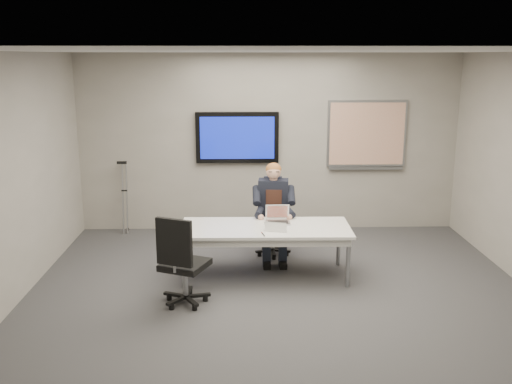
{
  "coord_description": "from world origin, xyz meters",
  "views": [
    {
      "loc": [
        -0.45,
        -5.95,
        2.75
      ],
      "look_at": [
        -0.26,
        0.96,
        1.09
      ],
      "focal_mm": 40.0,
      "sensor_mm": 36.0,
      "label": 1
    }
  ],
  "objects_px": {
    "seated_person": "(274,222)",
    "conference_table": "(265,232)",
    "laptop": "(278,218)",
    "office_chair_near": "(183,277)",
    "office_chair_far": "(274,233)"
  },
  "relations": [
    {
      "from": "conference_table",
      "to": "laptop",
      "type": "relative_size",
      "value": 6.96
    },
    {
      "from": "conference_table",
      "to": "seated_person",
      "type": "height_order",
      "value": "seated_person"
    },
    {
      "from": "conference_table",
      "to": "office_chair_far",
      "type": "xyz_separation_m",
      "value": [
        0.16,
        0.84,
        -0.28
      ]
    },
    {
      "from": "office_chair_far",
      "to": "laptop",
      "type": "distance_m",
      "value": 0.76
    },
    {
      "from": "office_chair_far",
      "to": "office_chair_near",
      "type": "xyz_separation_m",
      "value": [
        -1.11,
        -1.69,
        0.03
      ]
    },
    {
      "from": "office_chair_near",
      "to": "seated_person",
      "type": "height_order",
      "value": "seated_person"
    },
    {
      "from": "office_chair_near",
      "to": "laptop",
      "type": "distance_m",
      "value": 1.59
    },
    {
      "from": "seated_person",
      "to": "office_chair_near",
      "type": "bearing_deg",
      "value": -122.23
    },
    {
      "from": "office_chair_far",
      "to": "office_chair_near",
      "type": "distance_m",
      "value": 2.02
    },
    {
      "from": "office_chair_far",
      "to": "laptop",
      "type": "xyz_separation_m",
      "value": [
        0.01,
        -0.64,
        0.41
      ]
    },
    {
      "from": "seated_person",
      "to": "laptop",
      "type": "bearing_deg",
      "value": -81.43
    },
    {
      "from": "laptop",
      "to": "conference_table",
      "type": "bearing_deg",
      "value": -130.04
    },
    {
      "from": "office_chair_far",
      "to": "seated_person",
      "type": "bearing_deg",
      "value": -76.18
    },
    {
      "from": "seated_person",
      "to": "conference_table",
      "type": "bearing_deg",
      "value": -98.38
    },
    {
      "from": "office_chair_near",
      "to": "conference_table",
      "type": "bearing_deg",
      "value": -114.97
    }
  ]
}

